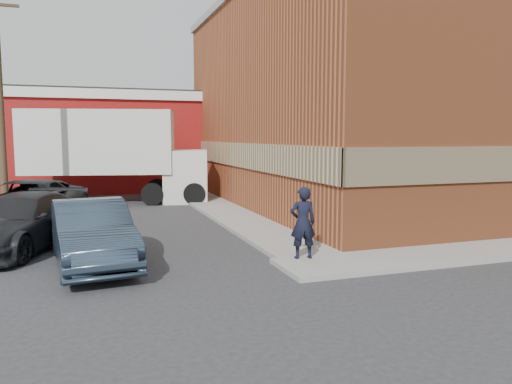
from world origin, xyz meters
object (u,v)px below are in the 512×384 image
object	(u,v)px
brick_building	(384,101)
box_truck	(119,150)
warehouse	(60,141)
suv_b	(20,222)
man	(303,223)
suv_a	(27,205)
sedan	(92,233)

from	to	relation	value
brick_building	box_truck	world-z (taller)	brick_building
brick_building	warehouse	distance (m)	18.30
brick_building	warehouse	world-z (taller)	brick_building
suv_b	box_truck	size ratio (longest dim) A/B	0.58
man	box_truck	xyz separation A→B (m)	(-3.46, 13.04, 1.46)
brick_building	suv_a	world-z (taller)	brick_building
man	suv_a	bearing A→B (deg)	-37.52
warehouse	suv_a	distance (m)	13.44
brick_building	suv_a	size ratio (longest dim) A/B	3.12
suv_b	box_truck	distance (m)	9.88
brick_building	man	size ratio (longest dim) A/B	10.41
brick_building	sedan	bearing A→B (deg)	-149.22
sedan	suv_b	size ratio (longest dim) A/B	0.90
man	box_truck	world-z (taller)	box_truck
sedan	box_truck	bearing A→B (deg)	77.34
suv_a	box_truck	bearing A→B (deg)	76.02
suv_b	sedan	bearing A→B (deg)	-30.69
warehouse	suv_b	distance (m)	16.52
brick_building	warehouse	bearing A→B (deg)	142.80
suv_b	warehouse	bearing A→B (deg)	110.65
sedan	brick_building	bearing A→B (deg)	25.00
suv_b	brick_building	bearing A→B (deg)	41.95
suv_a	warehouse	bearing A→B (deg)	102.56
suv_a	box_truck	xyz separation A→B (m)	(3.35, 6.08, 1.64)
suv_b	man	bearing A→B (deg)	-7.92
suv_b	suv_a	bearing A→B (deg)	114.29
brick_building	sedan	distance (m)	15.72
sedan	box_truck	world-z (taller)	box_truck
man	suv_b	bearing A→B (deg)	-21.89
warehouse	suv_b	bearing A→B (deg)	-91.48
warehouse	man	xyz separation A→B (m)	(6.27, -20.25, -1.82)
warehouse	box_truck	xyz separation A→B (m)	(2.81, -7.21, -0.36)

